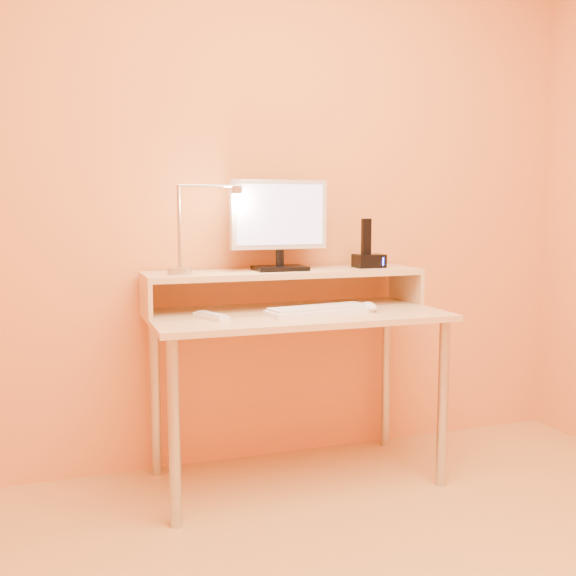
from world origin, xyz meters
name	(u,v)px	position (x,y,z in m)	size (l,w,h in m)	color
wall_back	(272,185)	(0.00, 1.50, 1.25)	(3.00, 0.04, 2.50)	orange
desk_leg_fl	(174,433)	(-0.55, 0.93, 0.35)	(0.04, 0.04, 0.69)	#AEAEAE
desk_leg_fr	(443,404)	(0.55, 0.93, 0.35)	(0.04, 0.04, 0.69)	#AEAEAE
desk_leg_bl	(155,396)	(-0.55, 1.43, 0.35)	(0.04, 0.04, 0.69)	#AEAEAE
desk_leg_br	(386,375)	(0.55, 1.43, 0.35)	(0.04, 0.04, 0.69)	#AEAEAE
desk_lower	(296,315)	(0.00, 1.18, 0.71)	(1.20, 0.60, 0.03)	#E3B17D
shelf_riser_left	(146,297)	(-0.59, 1.33, 0.79)	(0.02, 0.30, 0.14)	#E3B17D
shelf_riser_right	(406,286)	(0.59, 1.33, 0.79)	(0.02, 0.30, 0.14)	#E3B17D
desk_shelf	(285,273)	(0.00, 1.33, 0.87)	(1.20, 0.30, 0.03)	#E3B17D
monitor_foot	(280,268)	(-0.02, 1.33, 0.89)	(0.22, 0.16, 0.02)	black
monitor_neck	(280,258)	(-0.02, 1.33, 0.93)	(0.04, 0.04, 0.07)	black
monitor_panel	(279,215)	(-0.02, 1.34, 1.12)	(0.43, 0.04, 0.29)	silver
monitor_back	(277,215)	(-0.02, 1.36, 1.12)	(0.39, 0.01, 0.25)	black
monitor_screen	(280,215)	(-0.02, 1.32, 1.12)	(0.39, 0.00, 0.25)	silver
lamp_base	(180,271)	(-0.46, 1.30, 0.89)	(0.10, 0.10, 0.03)	#AEAEAE
lamp_post	(179,227)	(-0.46, 1.30, 1.07)	(0.01, 0.01, 0.33)	#AEAEAE
lamp_arm	(208,186)	(-0.34, 1.30, 1.24)	(0.01, 0.01, 0.24)	#AEAEAE
lamp_head	(237,190)	(-0.22, 1.30, 1.22)	(0.04, 0.04, 0.03)	#AEAEAE
lamp_bulb	(237,194)	(-0.22, 1.30, 1.20)	(0.03, 0.03, 0.00)	#FFEAC6
phone_dock	(369,261)	(0.40, 1.33, 0.91)	(0.13, 0.10, 0.06)	black
phone_handset	(366,236)	(0.39, 1.33, 1.02)	(0.04, 0.03, 0.16)	black
phone_led	(383,261)	(0.45, 1.28, 0.91)	(0.01, 0.00, 0.04)	#2026ED
keyboard	(319,311)	(0.07, 1.10, 0.73)	(0.44, 0.14, 0.02)	white
mouse	(369,307)	(0.29, 1.10, 0.74)	(0.07, 0.11, 0.04)	white
remote_control	(211,317)	(-0.37, 1.12, 0.73)	(0.05, 0.18, 0.02)	white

